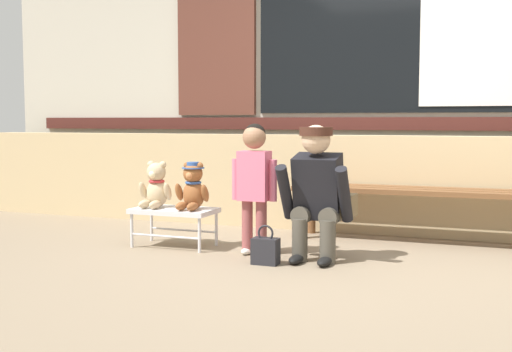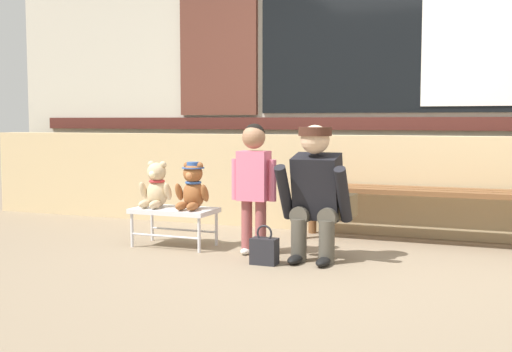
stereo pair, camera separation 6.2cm
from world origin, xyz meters
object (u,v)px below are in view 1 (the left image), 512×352
object	(u,v)px
wooden_bench_long	(424,197)
handbag_on_ground	(266,250)
teddy_bear_plain	(156,187)
teddy_bear_with_hat	(193,187)
child_standing	(254,174)
small_display_bench	(174,213)
adult_crouching	(319,192)

from	to	relation	value
wooden_bench_long	handbag_on_ground	bearing A→B (deg)	-128.05
teddy_bear_plain	teddy_bear_with_hat	size ratio (longest dim) A/B	1.00
wooden_bench_long	teddy_bear_with_hat	distance (m)	1.84
teddy_bear_with_hat	child_standing	size ratio (longest dim) A/B	0.38
wooden_bench_long	small_display_bench	xyz separation A→B (m)	(-1.80, -0.84, -0.11)
adult_crouching	child_standing	bearing A→B (deg)	177.78
adult_crouching	handbag_on_ground	bearing A→B (deg)	-139.57
teddy_bear_plain	child_standing	distance (m)	0.86
teddy_bear_plain	teddy_bear_with_hat	world-z (taller)	same
small_display_bench	child_standing	distance (m)	0.77
teddy_bear_plain	handbag_on_ground	world-z (taller)	teddy_bear_plain
small_display_bench	teddy_bear_with_hat	distance (m)	0.26
wooden_bench_long	teddy_bear_with_hat	world-z (taller)	teddy_bear_with_hat
small_display_bench	handbag_on_ground	xyz separation A→B (m)	(0.88, -0.33, -0.17)
wooden_bench_long	small_display_bench	distance (m)	1.98
wooden_bench_long	small_display_bench	world-z (taller)	wooden_bench_long
wooden_bench_long	adult_crouching	bearing A→B (deg)	-123.95
adult_crouching	teddy_bear_with_hat	bearing A→B (deg)	175.50
wooden_bench_long	teddy_bear_plain	xyz separation A→B (m)	(-1.96, -0.83, 0.09)
small_display_bench	teddy_bear_plain	bearing A→B (deg)	179.49
small_display_bench	child_standing	world-z (taller)	child_standing
teddy_bear_plain	child_standing	xyz separation A→B (m)	(0.85, -0.06, 0.13)
adult_crouching	teddy_bear_plain	bearing A→B (deg)	176.60
small_display_bench	teddy_bear_plain	xyz separation A→B (m)	(-0.16, 0.00, 0.20)
teddy_bear_plain	wooden_bench_long	bearing A→B (deg)	23.11
small_display_bench	adult_crouching	bearing A→B (deg)	-3.79
small_display_bench	child_standing	size ratio (longest dim) A/B	0.67
wooden_bench_long	teddy_bear_with_hat	xyz separation A→B (m)	(-1.64, -0.83, 0.10)
teddy_bear_plain	child_standing	world-z (taller)	child_standing
child_standing	small_display_bench	bearing A→B (deg)	175.11
small_display_bench	teddy_bear_plain	world-z (taller)	teddy_bear_plain
small_display_bench	handbag_on_ground	size ratio (longest dim) A/B	2.35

